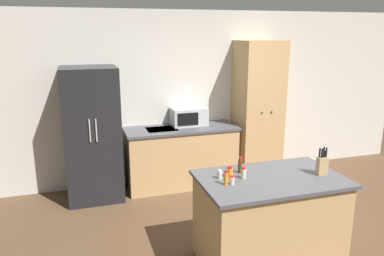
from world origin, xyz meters
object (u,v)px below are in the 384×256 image
(spice_bottle_short_red, at_px, (230,172))
(spice_bottle_green_herb, at_px, (220,175))
(microwave, at_px, (189,117))
(pantry_cabinet, at_px, (257,111))
(spice_bottle_tall_dark, at_px, (240,166))
(refrigerator, at_px, (92,134))
(knife_block, at_px, (322,165))
(spice_bottle_amber_oil, at_px, (244,173))
(spice_bottle_orange_cap, at_px, (232,180))
(spice_bottle_pale_salt, at_px, (226,178))

(spice_bottle_short_red, relative_size, spice_bottle_green_herb, 1.21)
(microwave, distance_m, spice_bottle_green_herb, 2.18)
(pantry_cabinet, bearing_deg, spice_bottle_tall_dark, -121.12)
(microwave, bearing_deg, refrigerator, -173.59)
(spice_bottle_green_herb, bearing_deg, pantry_cabinet, 54.92)
(microwave, xyz_separation_m, knife_block, (0.66, -2.35, -0.02))
(refrigerator, distance_m, pantry_cabinet, 2.53)
(spice_bottle_green_herb, bearing_deg, refrigerator, 118.86)
(knife_block, height_order, spice_bottle_amber_oil, knife_block)
(knife_block, distance_m, spice_bottle_orange_cap, 0.95)
(spice_bottle_short_red, distance_m, spice_bottle_orange_cap, 0.19)
(spice_bottle_tall_dark, xyz_separation_m, spice_bottle_amber_oil, (-0.03, -0.15, -0.02))
(microwave, relative_size, knife_block, 1.84)
(microwave, bearing_deg, pantry_cabinet, -5.83)
(knife_block, xyz_separation_m, spice_bottle_orange_cap, (-0.95, 0.03, -0.06))
(spice_bottle_short_red, xyz_separation_m, spice_bottle_orange_cap, (-0.05, -0.18, -0.01))
(microwave, xyz_separation_m, spice_bottle_orange_cap, (-0.28, -2.32, -0.08))
(knife_block, distance_m, spice_bottle_pale_salt, 1.00)
(knife_block, xyz_separation_m, spice_bottle_tall_dark, (-0.75, 0.29, -0.03))
(knife_block, height_order, spice_bottle_pale_salt, knife_block)
(pantry_cabinet, distance_m, spice_bottle_green_herb, 2.49)
(microwave, relative_size, spice_bottle_green_herb, 5.79)
(spice_bottle_pale_salt, distance_m, spice_bottle_orange_cap, 0.06)
(refrigerator, distance_m, microwave, 1.45)
(knife_block, bearing_deg, refrigerator, 133.78)
(spice_bottle_amber_oil, height_order, spice_bottle_green_herb, spice_bottle_amber_oil)
(refrigerator, height_order, spice_bottle_orange_cap, refrigerator)
(refrigerator, height_order, spice_bottle_tall_dark, refrigerator)
(pantry_cabinet, xyz_separation_m, spice_bottle_short_red, (-1.32, -2.03, -0.11))
(knife_block, xyz_separation_m, spice_bottle_amber_oil, (-0.78, 0.14, -0.05))
(refrigerator, distance_m, spice_bottle_short_red, 2.32)
(refrigerator, height_order, knife_block, refrigerator)
(microwave, relative_size, spice_bottle_pale_salt, 3.74)
(spice_bottle_tall_dark, height_order, spice_bottle_green_herb, spice_bottle_tall_dark)
(pantry_cabinet, xyz_separation_m, spice_bottle_tall_dark, (-1.18, -1.95, -0.09))
(spice_bottle_green_herb, bearing_deg, spice_bottle_pale_salt, -90.21)
(spice_bottle_green_herb, distance_m, spice_bottle_pale_salt, 0.16)
(spice_bottle_orange_cap, bearing_deg, microwave, 83.05)
(microwave, bearing_deg, knife_block, -74.23)
(spice_bottle_pale_salt, bearing_deg, spice_bottle_tall_dark, 43.50)
(refrigerator, relative_size, knife_block, 6.42)
(refrigerator, height_order, spice_bottle_green_herb, refrigerator)
(microwave, xyz_separation_m, spice_bottle_tall_dark, (-0.09, -2.06, -0.05))
(spice_bottle_pale_salt, height_order, spice_bottle_orange_cap, spice_bottle_pale_salt)
(spice_bottle_tall_dark, distance_m, spice_bottle_green_herb, 0.27)
(microwave, height_order, spice_bottle_green_herb, microwave)
(microwave, xyz_separation_m, spice_bottle_amber_oil, (-0.12, -2.21, -0.07))
(microwave, bearing_deg, spice_bottle_amber_oil, -93.04)
(microwave, height_order, spice_bottle_orange_cap, microwave)
(refrigerator, xyz_separation_m, microwave, (1.43, 0.16, 0.12))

